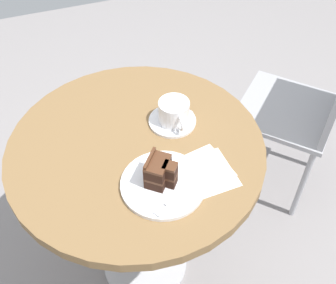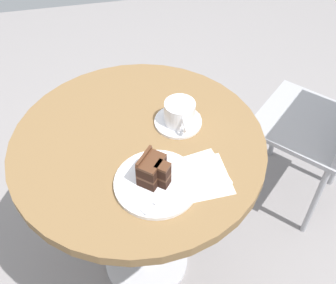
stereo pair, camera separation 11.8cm
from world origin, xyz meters
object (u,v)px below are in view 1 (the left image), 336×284
object	(u,v)px
teaspoon	(181,112)
fork	(170,201)
cafe_chair	(315,98)
cake_slice	(159,172)
napkin	(205,171)
saucer	(172,121)
coffee_cup	(174,112)
cake_plate	(163,184)

from	to	relation	value
teaspoon	fork	distance (m)	0.34
fork	cafe_chair	world-z (taller)	cafe_chair
fork	cake_slice	bearing A→B (deg)	-119.02
fork	napkin	xyz separation A→B (m)	(-0.07, 0.13, -0.01)
napkin	cafe_chair	xyz separation A→B (m)	(-0.33, 0.63, -0.19)
saucer	teaspoon	xyz separation A→B (m)	(-0.02, 0.04, 0.01)
saucer	cake_slice	bearing A→B (deg)	-28.53
coffee_cup	cake_plate	bearing A→B (deg)	-27.30
coffee_cup	cake_slice	world-z (taller)	cake_slice
coffee_cup	cake_slice	bearing A→B (deg)	-29.85
teaspoon	cake_slice	size ratio (longest dim) A/B	1.09
cake_plate	fork	bearing A→B (deg)	-3.60
saucer	cafe_chair	world-z (taller)	cafe_chair
cake_slice	fork	world-z (taller)	cake_slice
saucer	cafe_chair	xyz separation A→B (m)	(-0.11, 0.64, -0.19)
fork	cafe_chair	distance (m)	0.87
cake_slice	coffee_cup	bearing A→B (deg)	150.15
cake_plate	napkin	size ratio (longest dim) A/B	1.32
fork	napkin	bearing A→B (deg)	176.13
saucer	coffee_cup	world-z (taller)	coffee_cup
saucer	coffee_cup	size ratio (longest dim) A/B	1.15
coffee_cup	cake_slice	size ratio (longest dim) A/B	1.33
cake_slice	cake_plate	bearing A→B (deg)	38.44
teaspoon	cafe_chair	bearing A→B (deg)	32.06
cake_plate	cafe_chair	xyz separation A→B (m)	(-0.34, 0.75, -0.19)
napkin	cafe_chair	bearing A→B (deg)	117.82
napkin	cafe_chair	world-z (taller)	cafe_chair
cake_plate	cake_slice	bearing A→B (deg)	-141.56
coffee_cup	napkin	bearing A→B (deg)	3.30
saucer	teaspoon	bearing A→B (deg)	120.75
cake_plate	cake_slice	xyz separation A→B (m)	(-0.01, -0.01, 0.04)
teaspoon	fork	xyz separation A→B (m)	(0.30, -0.15, 0.00)
cafe_chair	cake_slice	bearing A→B (deg)	-19.29
coffee_cup	fork	xyz separation A→B (m)	(0.28, -0.12, -0.03)
teaspoon	cake_plate	world-z (taller)	teaspoon
napkin	coffee_cup	bearing A→B (deg)	-176.70
cake_plate	napkin	bearing A→B (deg)	92.38
saucer	napkin	distance (m)	0.22
coffee_cup	napkin	size ratio (longest dim) A/B	0.73
saucer	cake_plate	size ratio (longest dim) A/B	0.63
saucer	napkin	bearing A→B (deg)	4.19
saucer	cake_slice	world-z (taller)	cake_slice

